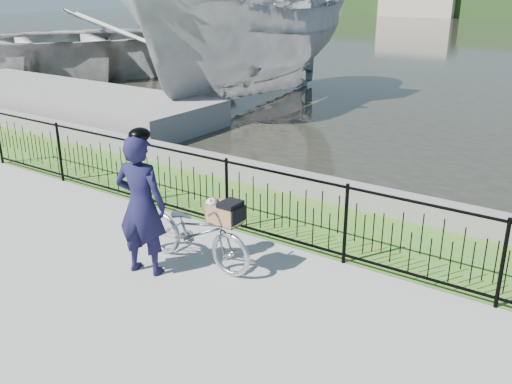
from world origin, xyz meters
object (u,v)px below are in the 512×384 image
Objects in this scene: boat_near at (249,38)px; boat_far at (78,43)px; bicycle_rig at (196,231)px; cyclist at (141,204)px; dock at (63,101)px.

boat_far is (-9.08, 0.88, -0.75)m from boat_near.
bicycle_rig is at bearing -58.55° from boat_near.
bicycle_rig is 0.85m from cyclist.
cyclist is at bearing -127.62° from bicycle_rig.
boat_far is (-14.71, 10.07, 0.79)m from bicycle_rig.
boat_far is (-5.34, 5.02, 0.92)m from dock.
cyclist reaches higher than dock.
dock is 5.83m from boat_near.
cyclist is 0.20× the size of boat_near.
dock is 10.64m from bicycle_rig.
boat_far is at bearing 145.59° from bicycle_rig.
dock is 10.57m from cyclist.
boat_near reaches higher than boat_far.
bicycle_rig is at bearing -34.41° from boat_far.
boat_near is at bearing 121.45° from bicycle_rig.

